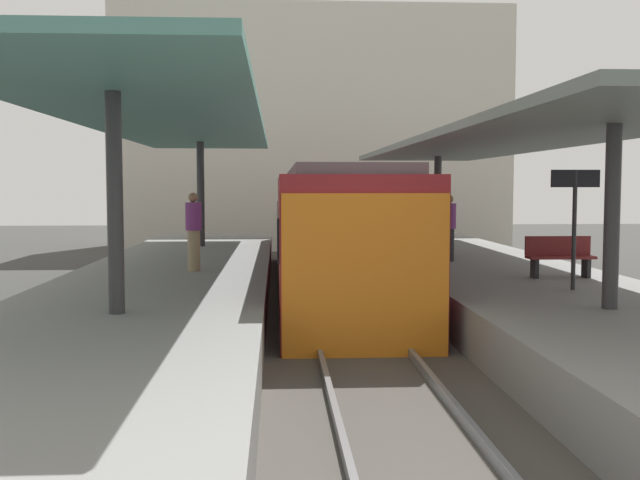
% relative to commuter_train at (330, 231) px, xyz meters
% --- Properties ---
extents(ground_plane, '(80.00, 80.00, 0.00)m').
position_rel_commuter_train_xyz_m(ground_plane, '(0.00, -3.33, -1.73)').
color(ground_plane, '#383835').
extents(platform_left, '(4.40, 28.00, 1.00)m').
position_rel_commuter_train_xyz_m(platform_left, '(-3.80, -3.33, -1.23)').
color(platform_left, gray).
rests_on(platform_left, ground_plane).
extents(platform_right, '(4.40, 28.00, 1.00)m').
position_rel_commuter_train_xyz_m(platform_right, '(3.80, -3.33, -1.23)').
color(platform_right, gray).
rests_on(platform_right, ground_plane).
extents(track_ballast, '(3.20, 28.00, 0.20)m').
position_rel_commuter_train_xyz_m(track_ballast, '(0.00, -3.33, -1.63)').
color(track_ballast, '#4C4742').
rests_on(track_ballast, ground_plane).
extents(rail_near_side, '(0.08, 28.00, 0.14)m').
position_rel_commuter_train_xyz_m(rail_near_side, '(-0.72, -3.33, -1.46)').
color(rail_near_side, slate).
rests_on(rail_near_side, track_ballast).
extents(rail_far_side, '(0.08, 28.00, 0.14)m').
position_rel_commuter_train_xyz_m(rail_far_side, '(0.72, -3.33, -1.46)').
color(rail_far_side, slate).
rests_on(rail_far_side, track_ballast).
extents(commuter_train, '(2.78, 15.88, 3.10)m').
position_rel_commuter_train_xyz_m(commuter_train, '(0.00, 0.00, 0.00)').
color(commuter_train, maroon).
rests_on(commuter_train, track_ballast).
extents(canopy_left, '(4.18, 21.00, 3.47)m').
position_rel_commuter_train_xyz_m(canopy_left, '(-3.80, -1.93, 2.61)').
color(canopy_left, '#333335').
rests_on(canopy_left, platform_left).
extents(canopy_right, '(4.18, 21.00, 3.03)m').
position_rel_commuter_train_xyz_m(canopy_right, '(3.80, -1.93, 2.19)').
color(canopy_right, '#333335').
rests_on(canopy_right, platform_right).
extents(platform_bench, '(1.40, 0.41, 0.86)m').
position_rel_commuter_train_xyz_m(platform_bench, '(4.52, -4.25, -0.26)').
color(platform_bench, black).
rests_on(platform_bench, platform_right).
extents(platform_sign, '(0.90, 0.08, 2.21)m').
position_rel_commuter_train_xyz_m(platform_sign, '(4.07, -6.11, 0.90)').
color(platform_sign, '#262628').
rests_on(platform_sign, platform_right).
extents(passenger_near_bench, '(0.36, 0.36, 1.77)m').
position_rel_commuter_train_xyz_m(passenger_near_bench, '(-3.26, -2.60, 0.19)').
color(passenger_near_bench, '#998460').
rests_on(passenger_near_bench, platform_left).
extents(passenger_mid_platform, '(0.36, 0.36, 1.69)m').
position_rel_commuter_train_xyz_m(passenger_mid_platform, '(2.98, -0.76, 0.15)').
color(passenger_mid_platform, '#232328').
rests_on(passenger_mid_platform, platform_right).
extents(station_building_backdrop, '(18.00, 6.00, 11.00)m').
position_rel_commuter_train_xyz_m(station_building_backdrop, '(0.28, 16.67, 3.77)').
color(station_building_backdrop, beige).
rests_on(station_building_backdrop, ground_plane).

